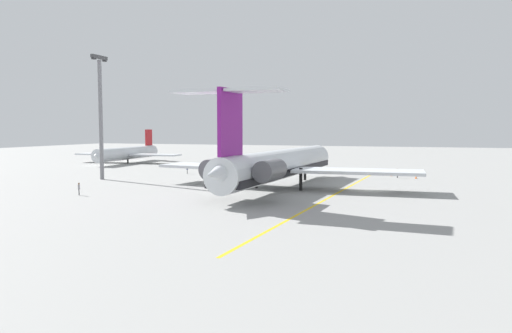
% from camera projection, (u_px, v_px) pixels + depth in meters
% --- Properties ---
extents(ground, '(348.62, 348.62, 0.00)m').
position_uv_depth(ground, '(368.00, 191.00, 69.99)').
color(ground, gray).
extents(main_jetliner, '(46.51, 41.26, 13.54)m').
position_uv_depth(main_jetliner, '(278.00, 164.00, 71.38)').
color(main_jetliner, silver).
rests_on(main_jetliner, ground).
extents(airliner_mid_right, '(28.96, 28.61, 8.66)m').
position_uv_depth(airliner_mid_right, '(126.00, 153.00, 125.04)').
color(airliner_mid_right, silver).
rests_on(airliner_mid_right, ground).
extents(ground_crew_near_nose, '(0.28, 0.39, 1.74)m').
position_uv_depth(ground_crew_near_nose, '(227.00, 166.00, 101.48)').
color(ground_crew_near_nose, black).
rests_on(ground_crew_near_nose, ground).
extents(ground_crew_near_tail, '(0.38, 0.27, 1.69)m').
position_uv_depth(ground_crew_near_tail, '(187.00, 169.00, 95.56)').
color(ground_crew_near_tail, black).
rests_on(ground_crew_near_tail, ground).
extents(ground_crew_portside, '(0.32, 0.33, 1.70)m').
position_uv_depth(ground_crew_portside, '(79.00, 187.00, 65.13)').
color(ground_crew_portside, black).
rests_on(ground_crew_portside, ground).
extents(ground_crew_starboard, '(0.42, 0.28, 1.74)m').
position_uv_depth(ground_crew_starboard, '(397.00, 172.00, 88.08)').
color(ground_crew_starboard, black).
rests_on(ground_crew_starboard, ground).
extents(safety_cone_nose, '(0.40, 0.40, 0.55)m').
position_uv_depth(safety_cone_nose, '(416.00, 177.00, 86.67)').
color(safety_cone_nose, '#EA590F').
rests_on(safety_cone_nose, ground).
extents(safety_cone_wingtip, '(0.40, 0.40, 0.55)m').
position_uv_depth(safety_cone_wingtip, '(391.00, 175.00, 91.47)').
color(safety_cone_wingtip, '#EA590F').
rests_on(safety_cone_wingtip, ground).
extents(taxiway_centreline, '(78.64, 5.40, 0.01)m').
position_uv_depth(taxiway_centreline, '(342.00, 191.00, 69.95)').
color(taxiway_centreline, gold).
rests_on(taxiway_centreline, ground).
extents(light_mast, '(4.00, 0.70, 21.59)m').
position_uv_depth(light_mast, '(101.00, 111.00, 84.63)').
color(light_mast, slate).
rests_on(light_mast, ground).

